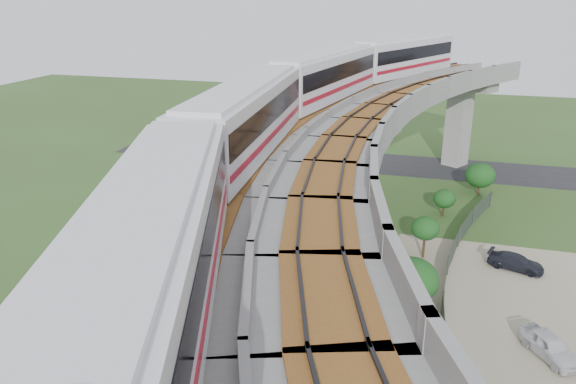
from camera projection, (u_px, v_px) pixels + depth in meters
ground at (305, 293)px, 35.93m from camera, size 160.00×160.00×0.00m
dirt_lot at (545, 347)px, 30.54m from camera, size 18.00×26.00×0.04m
asphalt_road at (370, 162)px, 63.08m from camera, size 60.00×8.00×0.03m
viaduct at (372, 163)px, 31.87m from camera, size 19.58×73.98×11.40m
metro_train at (322, 96)px, 33.62m from camera, size 11.63×61.29×3.64m
fence at (465, 305)px, 33.19m from camera, size 3.87×38.73×1.50m
tree_0 at (480, 175)px, 52.78m from camera, size 2.78×2.78×3.06m
tree_1 at (444, 199)px, 47.60m from camera, size 1.89×1.89×2.43m
tree_2 at (425, 228)px, 39.94m from camera, size 2.00×2.00×3.18m
tree_3 at (412, 280)px, 33.68m from camera, size 3.20×3.20×3.27m
tree_4 at (410, 352)px, 26.69m from camera, size 1.95×1.95×2.93m
car_white at (550, 346)px, 29.53m from camera, size 3.24×3.91×1.26m
car_dark at (516, 262)px, 38.83m from camera, size 3.99×2.55×1.08m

